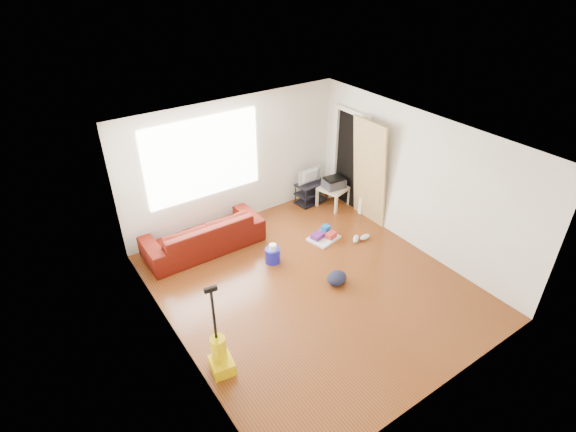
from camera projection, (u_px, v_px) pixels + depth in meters
room at (311, 215)px, 6.87m from camera, size 4.51×5.01×2.51m
sofa at (205, 248)px, 8.27m from camera, size 2.16×0.84×0.63m
tv_stand at (311, 192)px, 9.61m from camera, size 0.70×0.46×0.46m
tv at (311, 176)px, 9.41m from camera, size 0.55×0.07×0.32m
side_table at (333, 190)px, 9.42m from camera, size 0.66×0.66×0.44m
printer at (334, 183)px, 9.32m from camera, size 0.46×0.37×0.23m
bucket at (273, 261)px, 7.93m from camera, size 0.30×0.30×0.26m
toilet_paper at (273, 253)px, 7.81m from camera, size 0.13×0.13×0.12m
cleaning_tray at (324, 236)px, 8.51m from camera, size 0.62×0.54×0.19m
backpack at (337, 283)px, 7.43m from camera, size 0.45×0.41×0.21m
sneakers at (360, 238)px, 8.47m from camera, size 0.43×0.23×0.10m
vacuum at (220, 356)px, 5.81m from camera, size 0.33×0.36×1.36m
door_panel at (364, 219)px, 9.13m from camera, size 0.26×0.84×2.10m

